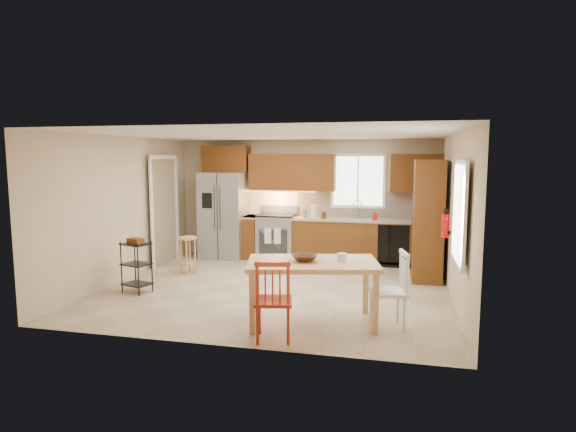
# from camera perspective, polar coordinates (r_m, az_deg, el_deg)

# --- Properties ---
(floor) EXTENTS (5.50, 5.50, 0.00)m
(floor) POSITION_cam_1_polar(r_m,az_deg,el_deg) (8.01, -1.39, -8.52)
(floor) COLOR tan
(floor) RESTS_ON ground
(ceiling) EXTENTS (5.50, 5.00, 0.02)m
(ceiling) POSITION_cam_1_polar(r_m,az_deg,el_deg) (7.72, -1.44, 9.65)
(ceiling) COLOR silver
(ceiling) RESTS_ON ground
(wall_back) EXTENTS (5.50, 0.02, 2.50)m
(wall_back) POSITION_cam_1_polar(r_m,az_deg,el_deg) (10.19, 2.09, 2.00)
(wall_back) COLOR #CCB793
(wall_back) RESTS_ON ground
(wall_front) EXTENTS (5.50, 0.02, 2.50)m
(wall_front) POSITION_cam_1_polar(r_m,az_deg,el_deg) (5.41, -8.04, -2.62)
(wall_front) COLOR #CCB793
(wall_front) RESTS_ON ground
(wall_left) EXTENTS (0.02, 5.00, 2.50)m
(wall_left) POSITION_cam_1_polar(r_m,az_deg,el_deg) (8.86, -18.91, 0.84)
(wall_left) COLOR #CCB793
(wall_left) RESTS_ON ground
(wall_right) EXTENTS (0.02, 5.00, 2.50)m
(wall_right) POSITION_cam_1_polar(r_m,az_deg,el_deg) (7.57, 19.19, -0.17)
(wall_right) COLOR #CCB793
(wall_right) RESTS_ON ground
(refrigerator) EXTENTS (0.92, 0.75, 1.82)m
(refrigerator) POSITION_cam_1_polar(r_m,az_deg,el_deg) (10.33, -7.61, 0.11)
(refrigerator) COLOR gray
(refrigerator) RESTS_ON floor
(range_stove) EXTENTS (0.76, 0.63, 0.92)m
(range_stove) POSITION_cam_1_polar(r_m,az_deg,el_deg) (10.11, -1.33, -2.56)
(range_stove) COLOR gray
(range_stove) RESTS_ON floor
(base_cabinet_narrow) EXTENTS (0.30, 0.60, 0.90)m
(base_cabinet_narrow) POSITION_cam_1_polar(r_m,az_deg,el_deg) (10.27, -4.29, -2.48)
(base_cabinet_narrow) COLOR #623412
(base_cabinet_narrow) RESTS_ON floor
(base_cabinet_run) EXTENTS (2.92, 0.60, 0.90)m
(base_cabinet_run) POSITION_cam_1_polar(r_m,az_deg,el_deg) (9.84, 9.14, -2.98)
(base_cabinet_run) COLOR #623412
(base_cabinet_run) RESTS_ON floor
(dishwasher) EXTENTS (0.60, 0.02, 0.78)m
(dishwasher) POSITION_cam_1_polar(r_m,az_deg,el_deg) (9.53, 12.39, -3.38)
(dishwasher) COLOR black
(dishwasher) RESTS_ON floor
(backsplash) EXTENTS (2.92, 0.03, 0.55)m
(backsplash) POSITION_cam_1_polar(r_m,az_deg,el_deg) (10.02, 9.34, 1.39)
(backsplash) COLOR beige
(backsplash) RESTS_ON wall_back
(upper_over_fridge) EXTENTS (1.00, 0.35, 0.55)m
(upper_over_fridge) POSITION_cam_1_polar(r_m,az_deg,el_deg) (10.44, -7.33, 6.73)
(upper_over_fridge) COLOR #5C340F
(upper_over_fridge) RESTS_ON wall_back
(upper_left_block) EXTENTS (1.80, 0.35, 0.75)m
(upper_left_block) POSITION_cam_1_polar(r_m,az_deg,el_deg) (10.04, 0.51, 5.21)
(upper_left_block) COLOR #5C340F
(upper_left_block) RESTS_ON wall_back
(upper_right_block) EXTENTS (1.00, 0.35, 0.75)m
(upper_right_block) POSITION_cam_1_polar(r_m,az_deg,el_deg) (9.80, 14.98, 4.92)
(upper_right_block) COLOR #5C340F
(upper_right_block) RESTS_ON wall_back
(window_back) EXTENTS (1.12, 0.04, 1.12)m
(window_back) POSITION_cam_1_polar(r_m,az_deg,el_deg) (10.00, 8.30, 4.12)
(window_back) COLOR white
(window_back) RESTS_ON wall_back
(sink) EXTENTS (0.62, 0.46, 0.16)m
(sink) POSITION_cam_1_polar(r_m,az_deg,el_deg) (9.79, 8.08, -0.58)
(sink) COLOR gray
(sink) RESTS_ON base_cabinet_run
(undercab_glow) EXTENTS (1.60, 0.30, 0.01)m
(undercab_glow) POSITION_cam_1_polar(r_m,az_deg,el_deg) (10.10, -1.19, 2.98)
(undercab_glow) COLOR #FFBF66
(undercab_glow) RESTS_ON wall_back
(soap_bottle) EXTENTS (0.09, 0.09, 0.19)m
(soap_bottle) POSITION_cam_1_polar(r_m,az_deg,el_deg) (9.65, 10.29, 0.08)
(soap_bottle) COLOR red
(soap_bottle) RESTS_ON base_cabinet_run
(paper_towel) EXTENTS (0.12, 0.12, 0.28)m
(paper_towel) POSITION_cam_1_polar(r_m,az_deg,el_deg) (9.83, 3.13, 0.57)
(paper_towel) COLOR silver
(paper_towel) RESTS_ON base_cabinet_run
(canister_steel) EXTENTS (0.11, 0.11, 0.18)m
(canister_steel) POSITION_cam_1_polar(r_m,az_deg,el_deg) (9.87, 1.98, 0.31)
(canister_steel) COLOR gray
(canister_steel) RESTS_ON base_cabinet_run
(canister_wood) EXTENTS (0.10, 0.10, 0.14)m
(canister_wood) POSITION_cam_1_polar(r_m,az_deg,el_deg) (9.77, 4.25, 0.11)
(canister_wood) COLOR #472413
(canister_wood) RESTS_ON base_cabinet_run
(pantry) EXTENTS (0.50, 0.95, 2.10)m
(pantry) POSITION_cam_1_polar(r_m,az_deg,el_deg) (8.75, 16.23, -0.44)
(pantry) COLOR #623412
(pantry) RESTS_ON floor
(fire_extinguisher) EXTENTS (0.12, 0.12, 0.36)m
(fire_extinguisher) POSITION_cam_1_polar(r_m,az_deg,el_deg) (7.72, 18.14, -1.11)
(fire_extinguisher) COLOR red
(fire_extinguisher) RESTS_ON wall_right
(window_right) EXTENTS (0.04, 1.02, 1.32)m
(window_right) POSITION_cam_1_polar(r_m,az_deg,el_deg) (6.40, 19.72, 0.35)
(window_right) COLOR white
(window_right) RESTS_ON wall_right
(doorway) EXTENTS (0.04, 0.95, 2.10)m
(doorway) POSITION_cam_1_polar(r_m,az_deg,el_deg) (9.96, -14.54, 0.50)
(doorway) COLOR #8C7A59
(doorway) RESTS_ON wall_left
(dining_table) EXTENTS (1.82, 1.27, 0.81)m
(dining_table) POSITION_cam_1_polar(r_m,az_deg,el_deg) (6.29, 2.91, -9.09)
(dining_table) COLOR tan
(dining_table) RESTS_ON floor
(chair_red) EXTENTS (0.54, 0.54, 0.97)m
(chair_red) POSITION_cam_1_polar(r_m,az_deg,el_deg) (5.73, -1.75, -9.85)
(chair_red) COLOR #A62E19
(chair_red) RESTS_ON floor
(chair_white) EXTENTS (0.54, 0.54, 0.97)m
(chair_white) POSITION_cam_1_polar(r_m,az_deg,el_deg) (6.23, 11.73, -8.61)
(chair_white) COLOR silver
(chair_white) RESTS_ON floor
(table_bowl) EXTENTS (0.40, 0.40, 0.08)m
(table_bowl) POSITION_cam_1_polar(r_m,az_deg,el_deg) (6.20, 1.99, -5.37)
(table_bowl) COLOR #472413
(table_bowl) RESTS_ON dining_table
(table_jar) EXTENTS (0.15, 0.15, 0.15)m
(table_jar) POSITION_cam_1_polar(r_m,az_deg,el_deg) (6.23, 6.39, -5.07)
(table_jar) COLOR silver
(table_jar) RESTS_ON dining_table
(bar_stool) EXTENTS (0.40, 0.40, 0.69)m
(bar_stool) POSITION_cam_1_polar(r_m,az_deg,el_deg) (9.07, -11.76, -4.58)
(bar_stool) COLOR tan
(bar_stool) RESTS_ON floor
(utility_cart) EXTENTS (0.49, 0.43, 0.83)m
(utility_cart) POSITION_cam_1_polar(r_m,az_deg,el_deg) (8.03, -17.50, -5.76)
(utility_cart) COLOR black
(utility_cart) RESTS_ON floor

